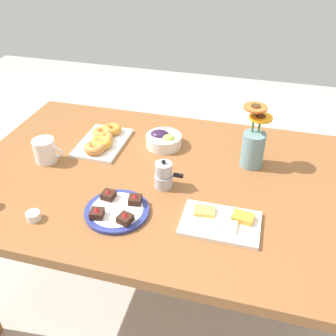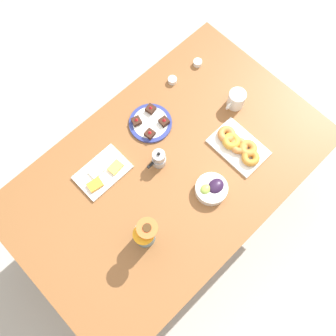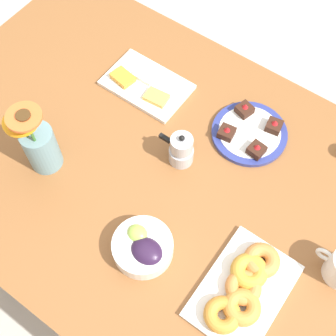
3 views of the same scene
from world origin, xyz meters
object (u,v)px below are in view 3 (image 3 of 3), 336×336
grape_bowl (143,247)px  dessert_plate (249,132)px  cheese_platter (145,85)px  moka_pot (180,149)px  dining_table (168,188)px  croissant_platter (244,288)px  flower_vase (40,145)px

grape_bowl → dessert_plate: 0.47m
cheese_platter → dessert_plate: dessert_plate is taller
dessert_plate → cheese_platter: bearing=5.7°
grape_bowl → moka_pot: moka_pot is taller
grape_bowl → cheese_platter: 0.54m
grape_bowl → dessert_plate: size_ratio=0.70×
dining_table → dessert_plate: bearing=-114.8°
grape_bowl → croissant_platter: (-0.26, -0.06, -0.01)m
grape_bowl → dessert_plate: grape_bowl is taller
dining_table → dessert_plate: 0.29m
cheese_platter → dessert_plate: size_ratio=1.17×
grape_bowl → moka_pot: 0.29m
dining_table → croissant_platter: size_ratio=5.71×
moka_pot → cheese_platter: bearing=-32.4°
cheese_platter → moka_pot: moka_pot is taller
croissant_platter → moka_pot: size_ratio=2.35×
moka_pot → croissant_platter: bearing=147.5°
cheese_platter → croissant_platter: bearing=147.5°
dining_table → moka_pot: 0.15m
dessert_plate → moka_pot: (0.12, 0.19, 0.04)m
dining_table → grape_bowl: size_ratio=10.26×
dining_table → cheese_platter: (0.24, -0.21, 0.10)m
cheese_platter → moka_pot: bearing=147.6°
cheese_platter → flower_vase: bearing=80.4°
dining_table → moka_pot: moka_pot is taller
dining_table → cheese_platter: size_ratio=6.15×
dessert_plate → moka_pot: 0.22m
grape_bowl → cheese_platter: bearing=-53.5°
grape_bowl → moka_pot: bearing=-73.6°
croissant_platter → dessert_plate: 0.46m
cheese_platter → moka_pot: 0.28m
grape_bowl → flower_vase: 0.39m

